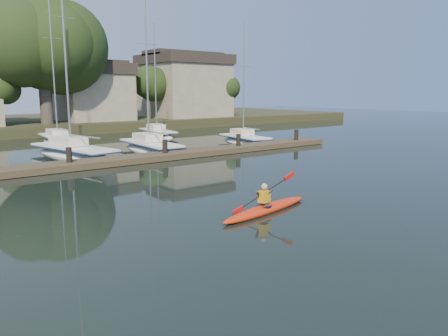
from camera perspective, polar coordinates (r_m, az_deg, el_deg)
ground at (r=15.10m, az=9.73°, el=-6.29°), size 160.00×160.00×0.00m
kayak at (r=15.47m, az=5.53°, el=-5.11°), size 4.62×1.40×1.47m
dock at (r=26.35m, az=-13.33°, el=1.00°), size 34.00×2.00×1.80m
sailboat_2 at (r=30.56m, az=-19.05°, el=1.19°), size 3.95×9.40×15.16m
sailboat_3 at (r=31.84m, az=-9.56°, el=1.93°), size 2.53×8.11×12.92m
sailboat_4 at (r=36.42m, az=2.68°, el=3.09°), size 2.67×6.56×10.83m
sailboat_6 at (r=38.57m, az=-20.76°, el=2.85°), size 2.61×9.15×14.36m
sailboat_7 at (r=42.41m, az=-8.68°, el=3.97°), size 3.05×7.42×11.62m
shore at (r=51.52m, az=-24.28°, el=8.05°), size 90.00×25.25×12.75m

